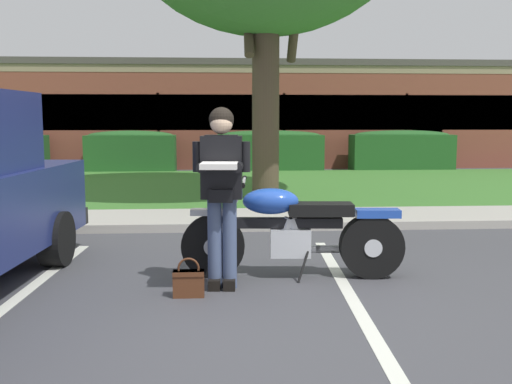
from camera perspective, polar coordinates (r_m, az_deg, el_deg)
The scene contains 13 objects.
ground_plane at distance 5.25m, azimuth 0.66°, elevation -10.60°, with size 140.00×140.00×0.00m, color #424247.
curb_strip at distance 8.45m, azimuth -1.06°, elevation -3.36°, with size 60.00×0.20×0.12m, color #ADA89E.
concrete_walk at distance 9.29m, azimuth -1.30°, elevation -2.52°, with size 60.00×1.50×0.08m, color #ADA89E.
grass_lawn at distance 13.74m, azimuth -2.10°, elevation 0.59°, with size 60.00×7.49×0.06m, color #3D752D.
stall_stripe_0 at distance 5.72m, azimuth -22.28°, elevation -9.62°, with size 0.12×4.40×0.01m, color silver.
stall_stripe_1 at distance 5.56m, azimuth 8.98°, elevation -9.64°, with size 0.12×4.40×0.01m, color silver.
motorcycle at distance 5.94m, azimuth 4.32°, elevation -3.66°, with size 2.24×0.82×1.26m.
rider_person at distance 5.47m, azimuth -3.35°, elevation 0.90°, with size 0.53×0.60×1.70m.
handbag at distance 5.39m, azimuth -6.54°, elevation -8.56°, with size 0.28×0.13×0.36m.
hedge_center_left at distance 17.92m, azimuth -12.02°, elevation 3.97°, with size 2.63×0.90×1.24m.
hedge_center_right at distance 17.80m, azimuth 1.20°, elevation 4.10°, with size 3.28×0.90×1.24m.
hedge_right at distance 18.60m, azimuth 13.92°, elevation 4.03°, with size 3.11×0.90×1.24m.
brick_building at distance 23.72m, azimuth 1.32°, elevation 7.46°, with size 23.20×10.50×3.44m.
Camera 1 is at (-0.39, -4.99, 1.60)m, focal length 41.28 mm.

